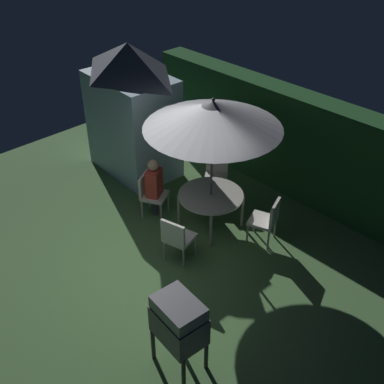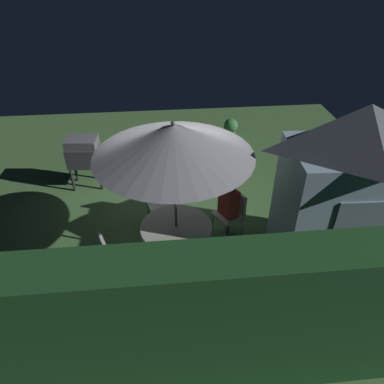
# 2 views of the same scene
# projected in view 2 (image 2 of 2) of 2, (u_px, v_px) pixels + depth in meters

# --- Properties ---
(ground_plane) EXTENTS (11.00, 11.00, 0.00)m
(ground_plane) POSITION_uv_depth(u_px,v_px,m) (171.00, 211.00, 7.55)
(ground_plane) COLOR #47703D
(hedge_backdrop) EXTENTS (7.04, 0.57, 2.16)m
(hedge_backdrop) POSITION_uv_depth(u_px,v_px,m) (184.00, 326.00, 4.08)
(hedge_backdrop) COLOR #1E4C23
(hedge_backdrop) RESTS_ON ground
(garden_shed) EXTENTS (2.10, 1.43, 2.90)m
(garden_shed) POSITION_uv_depth(u_px,v_px,m) (346.00, 191.00, 5.59)
(garden_shed) COLOR #9EBCD1
(garden_shed) RESTS_ON ground
(patio_table) EXTENTS (1.22, 1.22, 0.72)m
(patio_table) POSITION_uv_depth(u_px,v_px,m) (176.00, 229.00, 6.08)
(patio_table) COLOR #B2ADA3
(patio_table) RESTS_ON ground
(patio_umbrella) EXTENTS (2.40, 2.40, 2.64)m
(patio_umbrella) POSITION_uv_depth(u_px,v_px,m) (173.00, 141.00, 5.12)
(patio_umbrella) COLOR #4C4C51
(patio_umbrella) RESTS_ON ground
(bbq_grill) EXTENTS (0.74, 0.56, 1.20)m
(bbq_grill) POSITION_uv_depth(u_px,v_px,m) (84.00, 153.00, 7.88)
(bbq_grill) COLOR #47474C
(bbq_grill) RESTS_ON ground
(chair_near_shed) EXTENTS (0.63, 0.63, 0.90)m
(chair_near_shed) POSITION_uv_depth(u_px,v_px,m) (232.00, 211.00, 6.72)
(chair_near_shed) COLOR silver
(chair_near_shed) RESTS_ON ground
(chair_far_side) EXTENTS (0.56, 0.57, 0.90)m
(chair_far_side) POSITION_uv_depth(u_px,v_px,m) (158.00, 198.00, 7.06)
(chair_far_side) COLOR silver
(chair_far_side) RESTS_ON ground
(chair_toward_hedge) EXTENTS (0.60, 0.59, 0.90)m
(chair_toward_hedge) POSITION_uv_depth(u_px,v_px,m) (114.00, 256.00, 5.76)
(chair_toward_hedge) COLOR silver
(chair_toward_hedge) RESTS_ON ground
(chair_toward_house) EXTENTS (0.65, 0.65, 0.90)m
(chair_toward_house) POSITION_uv_depth(u_px,v_px,m) (224.00, 270.00, 5.52)
(chair_toward_house) COLOR silver
(chair_toward_house) RESTS_ON ground
(potted_plant_by_shed) EXTENTS (0.39, 0.39, 0.62)m
(potted_plant_by_shed) POSITION_uv_depth(u_px,v_px,m) (231.00, 128.00, 10.08)
(potted_plant_by_shed) COLOR #936651
(potted_plant_by_shed) RESTS_ON ground
(person_in_red) EXTENTS (0.37, 0.41, 1.26)m
(person_in_red) POSITION_uv_depth(u_px,v_px,m) (229.00, 201.00, 6.53)
(person_in_red) COLOR #CC3D33
(person_in_red) RESTS_ON ground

